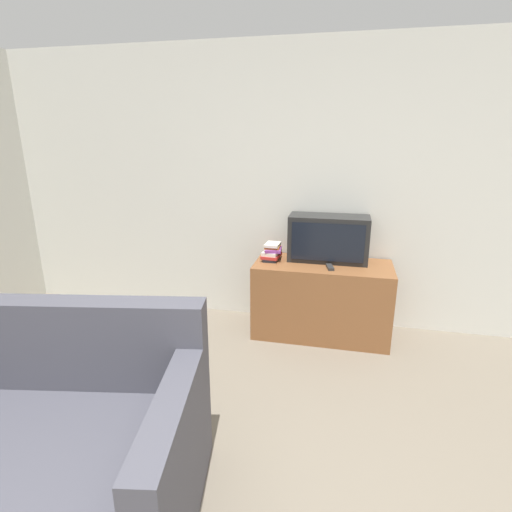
{
  "coord_description": "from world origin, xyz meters",
  "views": [
    {
      "loc": [
        0.38,
        -0.73,
        1.8
      ],
      "look_at": [
        -0.31,
        2.35,
        0.83
      ],
      "focal_mm": 28.0,
      "sensor_mm": 36.0,
      "label": 1
    }
  ],
  "objects_px": {
    "tv_stand": "(321,299)",
    "remote_on_stand": "(330,267)",
    "television": "(328,238)",
    "book_stack": "(272,252)"
  },
  "relations": [
    {
      "from": "tv_stand",
      "to": "television",
      "type": "relative_size",
      "value": 1.71
    },
    {
      "from": "television",
      "to": "remote_on_stand",
      "type": "relative_size",
      "value": 4.8
    },
    {
      "from": "tv_stand",
      "to": "book_stack",
      "type": "relative_size",
      "value": 5.16
    },
    {
      "from": "television",
      "to": "remote_on_stand",
      "type": "xyz_separation_m",
      "value": [
        0.04,
        -0.24,
        -0.2
      ]
    },
    {
      "from": "tv_stand",
      "to": "remote_on_stand",
      "type": "distance_m",
      "value": 0.38
    },
    {
      "from": "tv_stand",
      "to": "book_stack",
      "type": "bearing_deg",
      "value": 176.21
    },
    {
      "from": "television",
      "to": "remote_on_stand",
      "type": "height_order",
      "value": "television"
    },
    {
      "from": "book_stack",
      "to": "remote_on_stand",
      "type": "relative_size",
      "value": 1.6
    },
    {
      "from": "book_stack",
      "to": "tv_stand",
      "type": "bearing_deg",
      "value": -3.79
    },
    {
      "from": "tv_stand",
      "to": "television",
      "type": "xyz_separation_m",
      "value": [
        0.03,
        0.12,
        0.55
      ]
    }
  ]
}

